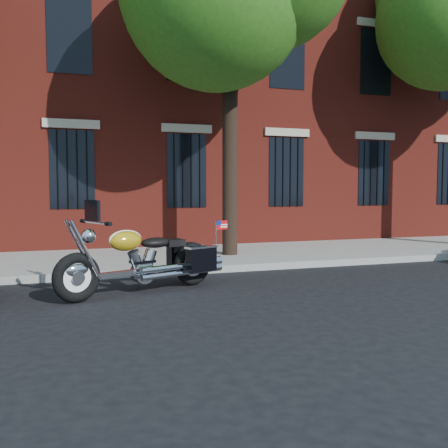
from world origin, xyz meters
name	(u,v)px	position (x,y,z in m)	size (l,w,h in m)	color
ground	(257,284)	(0.00, 0.00, 0.00)	(120.00, 120.00, 0.00)	black
curb	(231,268)	(0.00, 1.38, 0.07)	(40.00, 0.16, 0.15)	gray
sidewalk	(206,256)	(0.00, 3.26, 0.07)	(40.00, 3.60, 0.15)	gray
building	(152,71)	(0.00, 10.06, 6.00)	(26.00, 10.08, 12.00)	maroon
motorcycle	(148,261)	(-1.99, -0.13, 0.52)	(2.99, 1.52, 1.53)	black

